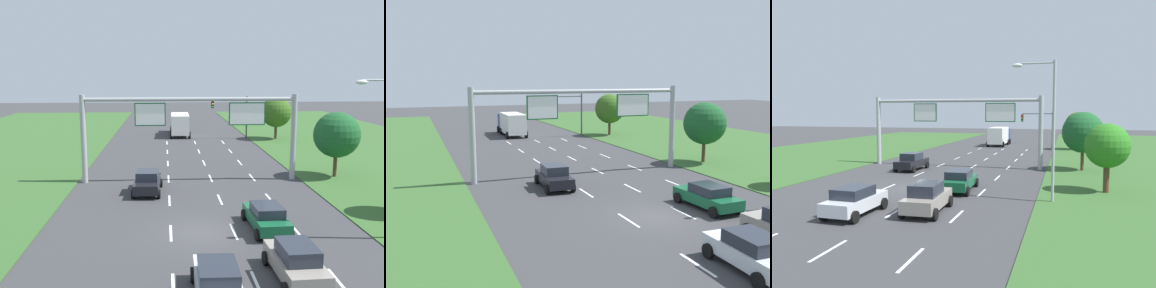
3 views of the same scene
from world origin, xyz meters
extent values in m
plane|color=#38383A|center=(0.00, 0.00, 0.00)|extent=(200.00, 200.00, 0.00)
cube|color=white|center=(-1.75, -6.00, 0.00)|extent=(0.14, 2.40, 0.01)
cube|color=white|center=(-1.75, 0.00, 0.00)|extent=(0.14, 2.40, 0.01)
cube|color=white|center=(-1.75, 6.00, 0.00)|extent=(0.14, 2.40, 0.01)
cube|color=white|center=(-1.75, 12.00, 0.00)|extent=(0.14, 2.40, 0.01)
cube|color=white|center=(-1.75, 18.00, 0.00)|extent=(0.14, 2.40, 0.01)
cube|color=white|center=(-1.75, 24.00, 0.00)|extent=(0.14, 2.40, 0.01)
cube|color=white|center=(-1.75, 30.00, 0.00)|extent=(0.14, 2.40, 0.01)
cube|color=white|center=(1.75, -6.00, 0.00)|extent=(0.14, 2.40, 0.01)
cube|color=white|center=(1.75, 0.00, 0.00)|extent=(0.14, 2.40, 0.01)
cube|color=white|center=(1.75, 6.00, 0.00)|extent=(0.14, 2.40, 0.01)
cube|color=white|center=(1.75, 12.00, 0.00)|extent=(0.14, 2.40, 0.01)
cube|color=white|center=(1.75, 18.00, 0.00)|extent=(0.14, 2.40, 0.01)
cube|color=white|center=(1.75, 24.00, 0.00)|extent=(0.14, 2.40, 0.01)
cube|color=white|center=(1.75, 30.00, 0.00)|extent=(0.14, 2.40, 0.01)
cube|color=white|center=(5.25, -6.00, 0.00)|extent=(0.14, 2.40, 0.01)
cube|color=white|center=(5.25, 0.00, 0.00)|extent=(0.14, 2.40, 0.01)
cube|color=white|center=(5.25, 6.00, 0.00)|extent=(0.14, 2.40, 0.01)
cube|color=white|center=(5.25, 12.00, 0.00)|extent=(0.14, 2.40, 0.01)
cube|color=white|center=(5.25, 18.00, 0.00)|extent=(0.14, 2.40, 0.01)
cube|color=white|center=(5.25, 24.00, 0.00)|extent=(0.14, 2.40, 0.01)
cube|color=white|center=(5.25, 30.00, 0.00)|extent=(0.14, 2.40, 0.01)
cube|color=silver|center=(-0.06, -7.07, 0.65)|extent=(1.80, 4.05, 0.66)
cube|color=#232833|center=(-0.06, -7.24, 1.25)|extent=(1.56, 2.10, 0.55)
cylinder|color=black|center=(-0.90, -5.59, 0.32)|extent=(0.23, 0.64, 0.64)
cylinder|color=black|center=(0.85, -5.63, 0.32)|extent=(0.23, 0.64, 0.64)
cube|color=#145633|center=(3.61, 0.27, 0.63)|extent=(1.93, 4.36, 0.61)
cube|color=#232833|center=(3.61, 0.09, 1.19)|extent=(1.62, 2.11, 0.52)
cylinder|color=black|center=(2.64, 1.83, 0.32)|extent=(0.25, 0.65, 0.64)
cylinder|color=black|center=(4.44, 1.90, 0.32)|extent=(0.25, 0.65, 0.64)
cylinder|color=black|center=(2.78, -1.36, 0.32)|extent=(0.25, 0.65, 0.64)
cylinder|color=black|center=(4.57, -1.29, 0.32)|extent=(0.25, 0.65, 0.64)
cube|color=black|center=(-3.31, 8.09, 0.66)|extent=(1.94, 4.24, 0.68)
cube|color=#232833|center=(-3.31, 8.04, 1.32)|extent=(1.63, 1.95, 0.64)
cylinder|color=black|center=(-4.13, 9.66, 0.32)|extent=(0.25, 0.65, 0.64)
cylinder|color=black|center=(-2.34, 9.58, 0.32)|extent=(0.25, 0.65, 0.64)
cylinder|color=black|center=(-4.27, 6.61, 0.32)|extent=(0.25, 0.65, 0.64)
cylinder|color=black|center=(-2.48, 6.52, 0.32)|extent=(0.25, 0.65, 0.64)
cube|color=gray|center=(3.47, -5.62, 0.67)|extent=(1.88, 4.10, 0.69)
cube|color=#232833|center=(3.48, -5.80, 1.33)|extent=(1.50, 2.08, 0.63)
cylinder|color=black|center=(2.53, -4.19, 0.32)|extent=(0.24, 0.65, 0.64)
cylinder|color=black|center=(4.29, -4.12, 0.32)|extent=(0.24, 0.65, 0.64)
cylinder|color=black|center=(4.41, -7.05, 0.32)|extent=(0.24, 0.65, 0.64)
cube|color=navy|center=(0.15, 39.76, 1.55)|extent=(2.24, 2.14, 2.20)
cube|color=silver|center=(0.08, 35.61, 1.72)|extent=(2.46, 5.93, 2.55)
cylinder|color=black|center=(-0.97, 40.28, 0.45)|extent=(0.30, 0.90, 0.90)
cylinder|color=black|center=(1.29, 40.24, 0.45)|extent=(0.30, 0.90, 0.90)
cylinder|color=black|center=(-1.09, 37.98, 0.45)|extent=(0.30, 0.90, 0.90)
cylinder|color=black|center=(1.33, 37.93, 0.45)|extent=(0.30, 0.90, 0.90)
cylinder|color=black|center=(-1.17, 33.29, 0.45)|extent=(0.30, 0.90, 0.90)
cylinder|color=black|center=(1.25, 33.25, 0.45)|extent=(0.30, 0.90, 0.90)
cylinder|color=#9EA0A5|center=(-8.40, 11.27, 3.50)|extent=(0.44, 0.44, 7.00)
cylinder|color=#9EA0A5|center=(8.40, 11.27, 3.50)|extent=(0.44, 0.44, 7.00)
cylinder|color=#9EA0A5|center=(0.00, 11.27, 6.60)|extent=(16.80, 0.32, 0.32)
cube|color=#0C5B28|center=(-3.15, 11.27, 5.43)|extent=(2.43, 0.12, 1.82)
cube|color=white|center=(-3.15, 11.20, 5.43)|extent=(2.27, 0.01, 1.66)
cube|color=#0C5B28|center=(4.55, 11.27, 5.43)|extent=(2.91, 0.12, 1.82)
cube|color=white|center=(4.55, 11.20, 5.43)|extent=(2.75, 0.01, 1.66)
cylinder|color=#47494F|center=(8.73, 32.85, 2.80)|extent=(0.20, 0.20, 5.60)
cylinder|color=#47494F|center=(6.48, 32.85, 5.25)|extent=(4.50, 0.14, 0.14)
cube|color=black|center=(4.23, 32.85, 4.60)|extent=(0.32, 0.36, 1.10)
sphere|color=red|center=(4.23, 32.65, 4.97)|extent=(0.22, 0.22, 0.22)
sphere|color=orange|center=(4.23, 32.65, 4.60)|extent=(0.22, 0.22, 0.22)
sphere|color=green|center=(4.23, 32.65, 4.23)|extent=(0.22, 0.22, 0.22)
cylinder|color=#9EA0A5|center=(8.86, -1.57, 8.35)|extent=(2.20, 0.10, 0.10)
ellipsoid|color=silver|center=(7.76, -1.57, 8.25)|extent=(0.64, 0.32, 0.24)
cylinder|color=#513823|center=(12.19, 11.74, 1.08)|extent=(0.30, 0.30, 2.17)
sphere|color=#195226|center=(12.19, 11.74, 3.59)|extent=(3.80, 3.80, 3.80)
cylinder|color=#513823|center=(12.44, 31.99, 1.05)|extent=(0.34, 0.34, 2.09)
sphere|color=#345C1C|center=(12.44, 31.99, 3.56)|extent=(3.93, 3.93, 3.93)
camera|label=1|loc=(-2.04, -22.37, 8.79)|focal=40.00mm
camera|label=2|loc=(-12.44, -19.69, 7.63)|focal=40.00mm
camera|label=3|loc=(10.66, -24.41, 5.43)|focal=35.00mm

